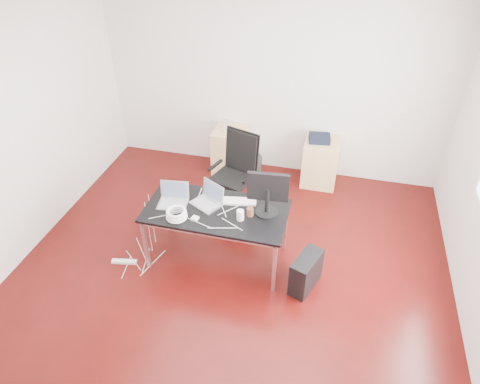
% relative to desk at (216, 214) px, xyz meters
% --- Properties ---
extents(room_shell, '(5.00, 5.00, 5.00)m').
position_rel_desk_xyz_m(room_shell, '(0.26, -0.31, 0.73)').
color(room_shell, '#370706').
rests_on(room_shell, ground).
extents(desk, '(1.60, 0.80, 0.73)m').
position_rel_desk_xyz_m(desk, '(0.00, 0.00, 0.00)').
color(desk, black).
rests_on(desk, ground).
extents(office_chair, '(0.60, 0.62, 1.08)m').
position_rel_desk_xyz_m(office_chair, '(-0.05, 1.05, -0.07)').
color(office_chair, black).
rests_on(office_chair, ground).
extents(filing_cabinet_left, '(0.50, 0.50, 0.70)m').
position_rel_desk_xyz_m(filing_cabinet_left, '(-0.35, 1.92, -0.33)').
color(filing_cabinet_left, tan).
rests_on(filing_cabinet_left, ground).
extents(filing_cabinet_right, '(0.50, 0.50, 0.70)m').
position_rel_desk_xyz_m(filing_cabinet_right, '(1.02, 1.92, -0.33)').
color(filing_cabinet_right, tan).
rests_on(filing_cabinet_right, ground).
extents(pc_tower, '(0.34, 0.49, 0.44)m').
position_rel_desk_xyz_m(pc_tower, '(1.08, -0.21, -0.46)').
color(pc_tower, black).
rests_on(pc_tower, ground).
extents(wastebasket, '(0.30, 0.30, 0.28)m').
position_rel_desk_xyz_m(wastebasket, '(0.01, 1.94, -0.54)').
color(wastebasket, black).
rests_on(wastebasket, ground).
extents(power_strip, '(0.31, 0.12, 0.04)m').
position_rel_desk_xyz_m(power_strip, '(-1.06, -0.38, -0.66)').
color(power_strip, white).
rests_on(power_strip, ground).
extents(laptop_left, '(0.36, 0.29, 0.23)m').
position_rel_desk_xyz_m(laptop_left, '(-0.51, 0.01, 0.11)').
color(laptop_left, silver).
rests_on(laptop_left, desk).
extents(laptop_right, '(0.41, 0.38, 0.23)m').
position_rel_desk_xyz_m(laptop_right, '(-0.12, 0.10, 0.11)').
color(laptop_right, silver).
rests_on(laptop_right, desk).
extents(monitor, '(0.45, 0.26, 0.51)m').
position_rel_desk_xyz_m(monitor, '(0.56, 0.11, 0.34)').
color(monitor, black).
rests_on(monitor, desk).
extents(keyboard, '(0.46, 0.21, 0.02)m').
position_rel_desk_xyz_m(keyboard, '(0.19, 0.20, 0.06)').
color(keyboard, white).
rests_on(keyboard, desk).
extents(cup_white, '(0.10, 0.10, 0.12)m').
position_rel_desk_xyz_m(cup_white, '(0.31, -0.09, 0.11)').
color(cup_white, white).
rests_on(cup_white, desk).
extents(cup_brown, '(0.10, 0.10, 0.10)m').
position_rel_desk_xyz_m(cup_brown, '(0.39, -0.00, 0.10)').
color(cup_brown, brown).
rests_on(cup_brown, desk).
extents(cable_coil, '(0.24, 0.24, 0.11)m').
position_rel_desk_xyz_m(cable_coil, '(-0.37, -0.24, 0.11)').
color(cable_coil, white).
rests_on(cable_coil, desk).
extents(power_adapter, '(0.08, 0.08, 0.03)m').
position_rel_desk_xyz_m(power_adapter, '(-0.17, -0.22, 0.07)').
color(power_adapter, white).
rests_on(power_adapter, desk).
extents(speaker, '(0.11, 0.10, 0.18)m').
position_rel_desk_xyz_m(speaker, '(-0.40, 1.88, 0.11)').
color(speaker, '#9E9E9E').
rests_on(speaker, filing_cabinet_left).
extents(navy_garment, '(0.33, 0.28, 0.09)m').
position_rel_desk_xyz_m(navy_garment, '(0.96, 1.91, 0.07)').
color(navy_garment, black).
rests_on(navy_garment, filing_cabinet_right).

